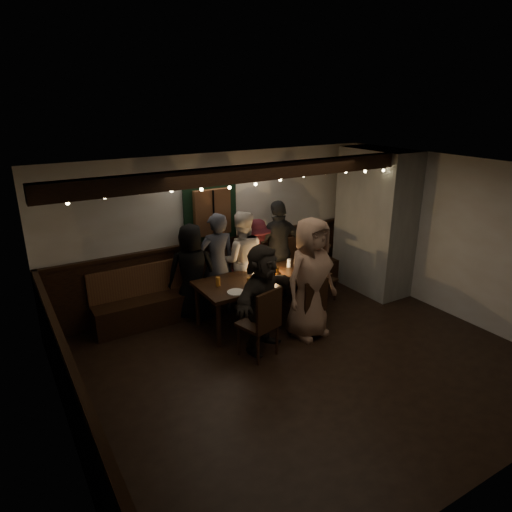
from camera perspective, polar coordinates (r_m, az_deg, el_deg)
room at (r=7.60m, az=6.45°, el=0.94°), size 6.02×5.01×2.62m
dining_table at (r=7.24m, az=0.81°, el=-3.16°), size 2.11×0.90×0.91m
chair_near_left at (r=6.28m, az=0.88°, el=-7.95°), size 0.57×0.57×1.04m
chair_near_right at (r=6.92m, az=6.95°, el=-5.93°), size 0.43×0.43×0.92m
chair_end at (r=8.06m, az=8.07°, el=-2.50°), size 0.46×0.46×0.86m
high_top at (r=8.30m, az=7.10°, el=-0.88°), size 0.60×0.60×0.96m
person_a at (r=7.39m, az=-7.99°, el=-2.00°), size 0.89×0.72×1.58m
person_b at (r=7.49m, az=-4.88°, el=-1.00°), size 0.67×0.48×1.72m
person_c at (r=7.70m, az=-1.81°, el=-0.50°), size 1.00×0.90×1.69m
person_d at (r=7.97m, az=-0.04°, el=-0.57°), size 1.03×0.68×1.48m
person_e at (r=8.09m, az=2.86°, el=0.80°), size 1.07×0.53×1.77m
person_f at (r=6.41m, az=0.84°, el=-5.29°), size 1.52×1.02×1.58m
person_g at (r=6.77m, az=6.80°, el=-2.79°), size 0.97×0.70×1.85m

